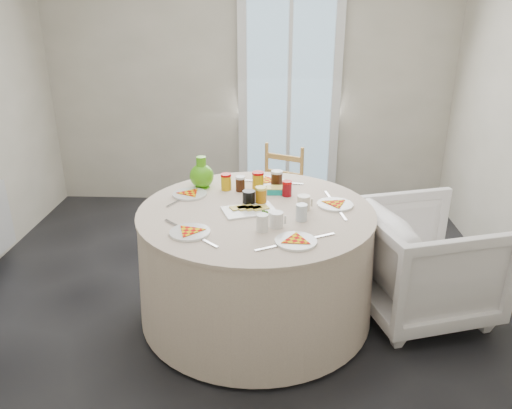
{
  "coord_description": "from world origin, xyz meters",
  "views": [
    {
      "loc": [
        0.29,
        -2.99,
        1.99
      ],
      "look_at": [
        0.16,
        -0.09,
        0.8
      ],
      "focal_mm": 35.0,
      "sensor_mm": 36.0,
      "label": 1
    }
  ],
  "objects_px": {
    "table": "(256,264)",
    "armchair": "(424,260)",
    "wooden_chair": "(276,193)",
    "green_pitcher": "(202,173)"
  },
  "relations": [
    {
      "from": "wooden_chair",
      "to": "green_pitcher",
      "type": "bearing_deg",
      "value": -103.67
    },
    {
      "from": "wooden_chair",
      "to": "green_pitcher",
      "type": "height_order",
      "value": "green_pitcher"
    },
    {
      "from": "armchair",
      "to": "green_pitcher",
      "type": "height_order",
      "value": "green_pitcher"
    },
    {
      "from": "wooden_chair",
      "to": "armchair",
      "type": "distance_m",
      "value": 1.41
    },
    {
      "from": "table",
      "to": "armchair",
      "type": "relative_size",
      "value": 1.84
    },
    {
      "from": "table",
      "to": "green_pitcher",
      "type": "distance_m",
      "value": 0.74
    },
    {
      "from": "wooden_chair",
      "to": "green_pitcher",
      "type": "relative_size",
      "value": 3.93
    },
    {
      "from": "table",
      "to": "wooden_chair",
      "type": "relative_size",
      "value": 1.79
    },
    {
      "from": "armchair",
      "to": "green_pitcher",
      "type": "distance_m",
      "value": 1.62
    },
    {
      "from": "green_pitcher",
      "to": "armchair",
      "type": "bearing_deg",
      "value": -22.93
    }
  ]
}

